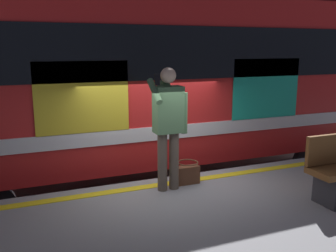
# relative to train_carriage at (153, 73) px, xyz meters

# --- Properties ---
(ground_plane) EXTENTS (25.40, 25.40, 0.00)m
(ground_plane) POSITION_rel_train_carriage_xyz_m (0.59, 2.16, -2.57)
(ground_plane) COLOR #3D3D3F
(safety_line) EXTENTS (16.60, 0.16, 0.01)m
(safety_line) POSITION_rel_train_carriage_xyz_m (0.59, 2.46, -1.51)
(safety_line) COLOR yellow
(safety_line) RESTS_ON platform
(track_rail_near) EXTENTS (22.02, 0.08, 0.16)m
(track_rail_near) POSITION_rel_train_carriage_xyz_m (0.59, 0.71, -2.49)
(track_rail_near) COLOR slate
(track_rail_near) RESTS_ON ground
(track_rail_far) EXTENTS (22.02, 0.08, 0.16)m
(track_rail_far) POSITION_rel_train_carriage_xyz_m (0.59, -0.72, -2.49)
(track_rail_far) COLOR slate
(track_rail_far) RESTS_ON ground
(train_carriage) EXTENTS (9.96, 3.08, 4.07)m
(train_carriage) POSITION_rel_train_carriage_xyz_m (0.00, 0.00, 0.00)
(train_carriage) COLOR red
(train_carriage) RESTS_ON ground
(passenger) EXTENTS (0.57, 0.55, 1.77)m
(passenger) POSITION_rel_train_carriage_xyz_m (0.75, 2.65, -0.47)
(passenger) COLOR brown
(passenger) RESTS_ON platform
(handbag) EXTENTS (0.35, 0.32, 0.34)m
(handbag) POSITION_rel_train_carriage_xyz_m (0.39, 2.56, -1.35)
(handbag) COLOR #59331E
(handbag) RESTS_ON platform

